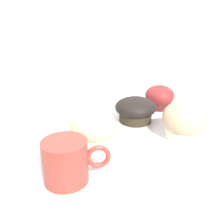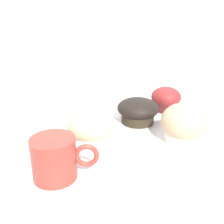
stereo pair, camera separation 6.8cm
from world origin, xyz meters
TOP-DOWN VIEW (x-y plane):
  - wall_back at (0.00, 0.60)m, footprint 3.20×0.10m
  - muffin_front_center at (0.18, -0.03)m, footprint 0.11×0.11m
  - muffin_back_left at (-0.04, -0.03)m, footprint 0.11×0.11m
  - muffin_front_left at (0.09, 0.09)m, footprint 0.11×0.11m
  - muffin_front_right at (0.18, 0.18)m, footprint 0.09×0.09m
  - coffee_cup at (-0.09, -0.16)m, footprint 0.12×0.08m

SIDE VIEW (x-z plane):
  - wall_back at x=0.00m, z-range 0.00..1.80m
  - muffin_front_right at x=0.18m, z-range 0.91..0.98m
  - muffin_front_left at x=0.09m, z-range 0.91..0.98m
  - muffin_back_left at x=-0.04m, z-range 0.91..0.99m
  - coffee_cup at x=-0.09m, z-range 0.91..0.99m
  - muffin_front_center at x=0.18m, z-range 0.90..1.00m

